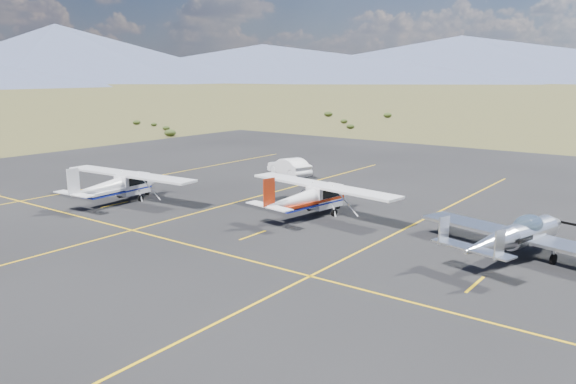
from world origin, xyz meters
TOP-DOWN VIEW (x-y plane):
  - ground at (0.00, 0.00)m, footprint 1600.00×1600.00m
  - apron at (0.00, 7.00)m, footprint 72.00×72.00m
  - aircraft_low_wing at (1.07, -3.90)m, footprint 7.44×10.16m
  - aircraft_cessna at (1.79, 7.37)m, footprint 6.15×10.15m
  - aircraft_plain at (-2.48, 18.82)m, footprint 6.08×10.13m
  - sedan at (11.23, 15.87)m, footprint 2.89×4.52m

SIDE VIEW (x-z plane):
  - ground at x=0.00m, z-range 0.00..0.00m
  - apron at x=0.00m, z-range -0.01..0.01m
  - sedan at x=11.23m, z-range 0.01..1.42m
  - aircraft_low_wing at x=1.07m, z-range -0.05..2.16m
  - aircraft_cessna at x=1.79m, z-range -0.14..2.42m
  - aircraft_plain at x=-2.48m, z-range -0.14..2.42m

